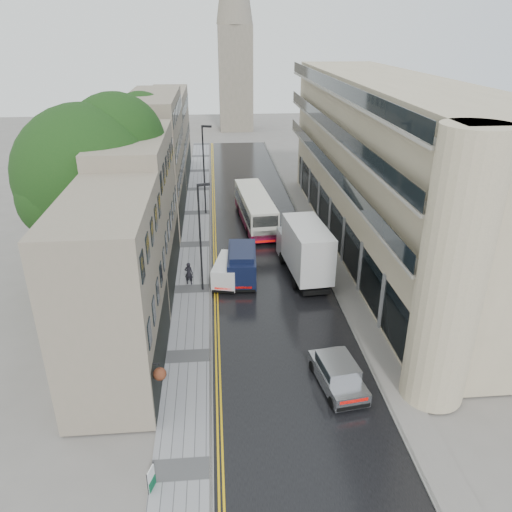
{
  "coord_description": "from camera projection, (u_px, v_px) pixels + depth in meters",
  "views": [
    {
      "loc": [
        -3.96,
        -13.53,
        17.8
      ],
      "look_at": [
        -1.26,
        18.0,
        3.15
      ],
      "focal_mm": 35.0,
      "sensor_mm": 36.0,
      "label": 1
    }
  ],
  "objects": [
    {
      "name": "estate_sign",
      "position": [
        151.0,
        479.0,
        20.74
      ],
      "size": [
        0.28,
        0.63,
        1.07
      ],
      "primitive_type": null,
      "rotation": [
        0.0,
        0.0,
        -0.33
      ],
      "color": "white",
      "rests_on": "left_sidewalk"
    },
    {
      "name": "tree_near",
      "position": [
        91.0,
        200.0,
        34.21
      ],
      "size": [
        10.56,
        10.56,
        13.89
      ],
      "primitive_type": null,
      "color": "black",
      "rests_on": "ground"
    },
    {
      "name": "tree_far",
      "position": [
        125.0,
        163.0,
        46.29
      ],
      "size": [
        9.24,
        9.24,
        12.46
      ],
      "primitive_type": null,
      "color": "black",
      "rests_on": "ground"
    },
    {
      "name": "white_lorry",
      "position": [
        295.0,
        261.0,
        36.17
      ],
      "size": [
        3.26,
        8.68,
        4.46
      ],
      "primitive_type": null,
      "rotation": [
        0.0,
        0.0,
        0.08
      ],
      "color": "silver",
      "rests_on": "road"
    },
    {
      "name": "church_spire",
      "position": [
        234.0,
        12.0,
        85.8
      ],
      "size": [
        6.4,
        6.4,
        40.0
      ],
      "primitive_type": null,
      "color": "gray",
      "rests_on": "ground"
    },
    {
      "name": "pedestrian",
      "position": [
        189.0,
        273.0,
        37.18
      ],
      "size": [
        0.73,
        0.57,
        1.77
      ],
      "primitive_type": "imported",
      "rotation": [
        0.0,
        0.0,
        2.89
      ],
      "color": "black",
      "rests_on": "left_sidewalk"
    },
    {
      "name": "left_sidewalk",
      "position": [
        196.0,
        245.0,
        44.4
      ],
      "size": [
        2.7,
        85.0,
        0.12
      ],
      "primitive_type": "cube",
      "color": "gray",
      "rests_on": "ground"
    },
    {
      "name": "modern_block",
      "position": [
        386.0,
        169.0,
        41.38
      ],
      "size": [
        8.0,
        40.0,
        14.0
      ],
      "primitive_type": null,
      "color": "#C6B593",
      "rests_on": "ground"
    },
    {
      "name": "right_sidewalk",
      "position": [
        320.0,
        241.0,
        45.27
      ],
      "size": [
        1.8,
        85.0,
        0.12
      ],
      "primitive_type": "cube",
      "color": "slate",
      "rests_on": "ground"
    },
    {
      "name": "white_van",
      "position": [
        213.0,
        279.0,
        36.46
      ],
      "size": [
        2.61,
        4.38,
        1.85
      ],
      "primitive_type": null,
      "rotation": [
        0.0,
        0.0,
        -0.22
      ],
      "color": "silver",
      "rests_on": "road"
    },
    {
      "name": "navy_van",
      "position": [
        229.0,
        273.0,
        36.4
      ],
      "size": [
        2.44,
        5.38,
        2.68
      ],
      "primitive_type": null,
      "rotation": [
        0.0,
        0.0,
        -0.07
      ],
      "color": "black",
      "rests_on": "road"
    },
    {
      "name": "silver_hatchback",
      "position": [
        333.0,
        395.0,
        25.22
      ],
      "size": [
        2.5,
        4.57,
        1.63
      ],
      "primitive_type": null,
      "rotation": [
        0.0,
        0.0,
        0.14
      ],
      "color": "#A1A1A5",
      "rests_on": "road"
    },
    {
      "name": "lamp_post_far",
      "position": [
        204.0,
        171.0,
        49.86
      ],
      "size": [
        1.03,
        0.48,
        8.93
      ],
      "primitive_type": null,
      "rotation": [
        0.0,
        0.0,
        -0.27
      ],
      "color": "black",
      "rests_on": "left_sidewalk"
    },
    {
      "name": "lamp_post_near",
      "position": [
        200.0,
        239.0,
        35.1
      ],
      "size": [
        0.92,
        0.39,
        8.0
      ],
      "primitive_type": null,
      "rotation": [
        0.0,
        0.0,
        0.22
      ],
      "color": "black",
      "rests_on": "left_sidewalk"
    },
    {
      "name": "road",
      "position": [
        261.0,
        243.0,
        44.88
      ],
      "size": [
        9.0,
        85.0,
        0.02
      ],
      "primitive_type": "cube",
      "color": "black",
      "rests_on": "ground"
    },
    {
      "name": "old_shop_row",
      "position": [
        152.0,
        173.0,
        43.89
      ],
      "size": [
        4.5,
        56.0,
        12.0
      ],
      "primitive_type": null,
      "color": "gray",
      "rests_on": "ground"
    },
    {
      "name": "cream_bus",
      "position": [
        248.0,
        221.0,
        45.65
      ],
      "size": [
        3.41,
        11.25,
        3.02
      ],
      "primitive_type": null,
      "rotation": [
        0.0,
        0.0,
        0.08
      ],
      "color": "silver",
      "rests_on": "road"
    }
  ]
}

